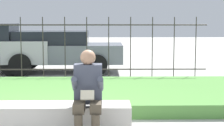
{
  "coord_description": "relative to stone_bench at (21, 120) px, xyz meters",
  "views": [
    {
      "loc": [
        1.05,
        -5.27,
        1.62
      ],
      "look_at": [
        1.19,
        2.47,
        0.73
      ],
      "focal_mm": 60.0,
      "sensor_mm": 36.0,
      "label": 1
    }
  ],
  "objects": [
    {
      "name": "stone_bench",
      "position": [
        0.0,
        0.0,
        0.0
      ],
      "size": [
        3.16,
        0.52,
        0.42
      ],
      "color": "beige",
      "rests_on": "ground_plane"
    },
    {
      "name": "person_seated_reader",
      "position": [
        0.98,
        -0.29,
        0.47
      ],
      "size": [
        0.42,
        0.73,
        1.22
      ],
      "color": "black",
      "rests_on": "ground_plane"
    },
    {
      "name": "grass_berm",
      "position": [
        0.17,
        2.28,
        -0.07
      ],
      "size": [
        9.39,
        3.17,
        0.23
      ],
      "color": "#569342",
      "rests_on": "ground_plane"
    },
    {
      "name": "iron_fence",
      "position": [
        0.17,
        4.44,
        0.7
      ],
      "size": [
        7.39,
        0.03,
        1.7
      ],
      "color": "#332D28",
      "rests_on": "ground_plane"
    },
    {
      "name": "car_parked_center",
      "position": [
        -0.31,
        6.45,
        0.51
      ],
      "size": [
        4.04,
        1.9,
        1.28
      ],
      "rotation": [
        0.0,
        0.0,
        -0.0
      ],
      "color": "slate",
      "rests_on": "ground_plane"
    }
  ]
}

